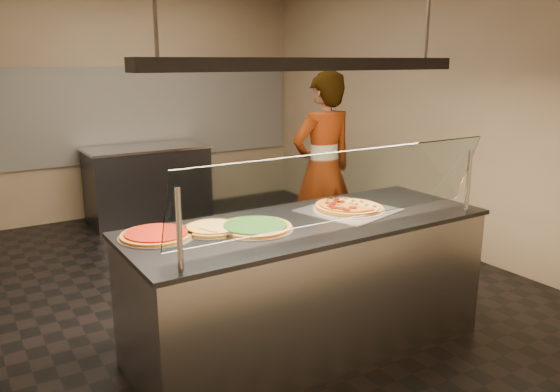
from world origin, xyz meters
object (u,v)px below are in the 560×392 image
pizza_tomato (156,235)px  half_pizza_sausage (361,205)px  serving_counter (309,285)px  perforated_tray (348,209)px  sneeze_guard (343,188)px  pizza_spatula (218,230)px  prep_table (148,183)px  worker (323,169)px  pizza_spinach (255,227)px  heat_lamp_housing (312,64)px  pizza_cheese (212,228)px  half_pizza_pepperoni (336,208)px

pizza_tomato → half_pizza_sausage: bearing=-5.7°
serving_counter → perforated_tray: bearing=9.5°
sneeze_guard → perforated_tray: sneeze_guard is taller
pizza_spatula → prep_table: bearing=77.9°
prep_table → serving_counter: bearing=-92.0°
sneeze_guard → worker: bearing=56.8°
serving_counter → half_pizza_sausage: 0.70m
sneeze_guard → worker: 2.06m
serving_counter → pizza_spinach: bearing=175.9°
perforated_tray → heat_lamp_housing: heat_lamp_housing is taller
serving_counter → half_pizza_sausage: (0.50, 0.06, 0.49)m
perforated_tray → prep_table: 3.70m
perforated_tray → pizza_spatula: (-1.04, -0.02, 0.02)m
pizza_tomato → worker: (2.11, 1.15, -0.00)m
pizza_cheese → heat_lamp_housing: bearing=-13.6°
sneeze_guard → pizza_spatula: (-0.66, 0.39, -0.27)m
sneeze_guard → pizza_spinach: bearing=137.4°
serving_counter → sneeze_guard: size_ratio=1.11×
prep_table → pizza_spinach: bearing=-98.2°
half_pizza_sausage → worker: 1.44m
perforated_tray → pizza_tomato: 1.38m
worker → pizza_spinach: bearing=41.1°
half_pizza_pepperoni → pizza_cheese: size_ratio=1.32×
sneeze_guard → serving_counter: bearing=90.0°
serving_counter → pizza_spinach: pizza_spinach is taller
worker → half_pizza_pepperoni: bearing=56.7°
pizza_spatula → heat_lamp_housing: (0.66, -0.05, 0.99)m
pizza_spatula → sneeze_guard: bearing=-30.7°
half_pizza_pepperoni → half_pizza_sausage: half_pizza_pepperoni is taller
pizza_spatula → perforated_tray: bearing=1.0°
pizza_spinach → pizza_tomato: bearing=162.5°
prep_table → worker: worker is taller
pizza_cheese → serving_counter: bearing=-13.6°
perforated_tray → pizza_tomato: size_ratio=1.53×
sneeze_guard → worker: worker is taller
half_pizza_sausage → pizza_cheese: 1.15m
pizza_spatula → prep_table: size_ratio=0.16×
half_pizza_pepperoni → pizza_spinach: 0.67m
half_pizza_sausage → pizza_cheese: bearing=175.4°
half_pizza_sausage → pizza_spinach: bearing=-177.8°
pizza_tomato → pizza_spatula: 0.37m
half_pizza_sausage → pizza_spatula: size_ratio=2.19×
pizza_tomato → worker: 2.40m
sneeze_guard → pizza_spinach: size_ratio=4.56×
prep_table → pizza_tomato: bearing=-107.7°
pizza_spatula → worker: bearing=36.6°
pizza_spatula → half_pizza_pepperoni: bearing=1.1°
half_pizza_sausage → pizza_tomato: bearing=174.3°
heat_lamp_housing → half_pizza_sausage: bearing=7.3°
half_pizza_sausage → pizza_tomato: half_pizza_sausage is taller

